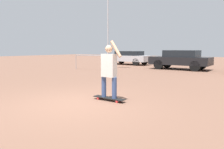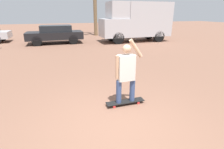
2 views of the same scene
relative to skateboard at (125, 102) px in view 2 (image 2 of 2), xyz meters
The scene contains 5 objects.
ground_plane 1.00m from the skateboard, 124.20° to the right, with size 80.00×80.00×0.00m, color brown.
skateboard is the anchor object (origin of this frame).
person_skateboarder 0.88m from the skateboard, behind, with size 0.72×0.22×1.67m.
camper_van 11.30m from the skateboard, 63.32° to the left, with size 5.87×2.03×3.16m.
parked_car_black 11.07m from the skateboard, 98.30° to the left, with size 4.26×1.87×1.41m.
Camera 2 is at (-1.06, -3.06, 2.35)m, focal length 28.00 mm.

